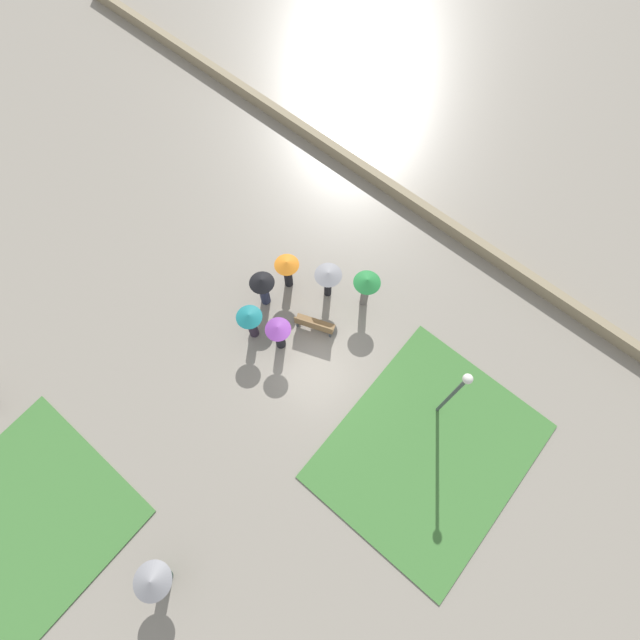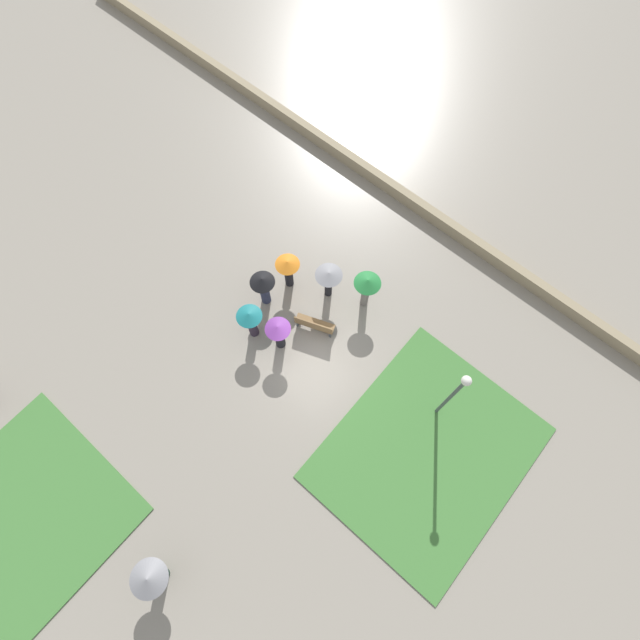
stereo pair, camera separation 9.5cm
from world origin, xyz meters
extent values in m
plane|color=gray|center=(0.00, 0.00, 0.00)|extent=(90.00, 90.00, 0.00)
cube|color=#427A38|center=(-5.30, -0.07, 0.03)|extent=(6.10, 7.45, 0.06)
cube|color=gray|center=(0.00, -8.16, 0.31)|extent=(45.00, 0.35, 0.63)
cube|color=brown|center=(0.87, -1.08, 0.42)|extent=(1.59, 0.95, 0.05)
cube|color=brown|center=(0.81, -0.91, 0.68)|extent=(1.45, 0.61, 0.45)
cube|color=#383D42|center=(0.25, -1.32, 0.20)|extent=(0.21, 0.38, 0.40)
cube|color=#383D42|center=(1.50, -0.83, 0.20)|extent=(0.21, 0.38, 0.40)
cylinder|color=#474C51|center=(-4.67, -1.50, 1.98)|extent=(0.12, 0.12, 3.97)
sphere|color=white|center=(-4.67, -1.50, 4.13)|extent=(0.32, 0.32, 0.32)
cylinder|color=black|center=(2.94, -1.88, 0.50)|extent=(0.47, 0.47, 1.01)
sphere|color=tan|center=(2.94, -1.88, 1.12)|extent=(0.22, 0.22, 0.22)
cylinder|color=#4C4C4F|center=(2.94, -1.88, 1.40)|extent=(0.02, 0.02, 0.35)
cone|color=orange|center=(2.94, -1.88, 1.68)|extent=(0.96, 0.96, 0.21)
cylinder|color=black|center=(1.43, 0.29, 0.50)|extent=(0.51, 0.51, 1.01)
sphere|color=beige|center=(1.43, 0.29, 1.12)|extent=(0.22, 0.22, 0.22)
cylinder|color=#4C4C4F|center=(1.43, 0.29, 1.41)|extent=(0.02, 0.02, 0.35)
cone|color=#703389|center=(1.43, 0.29, 1.68)|extent=(0.95, 0.95, 0.19)
cylinder|color=#2D2333|center=(2.53, 0.62, 0.54)|extent=(0.48, 0.48, 1.08)
sphere|color=beige|center=(2.53, 0.62, 1.19)|extent=(0.22, 0.22, 0.22)
cylinder|color=#4C4C4F|center=(2.53, 0.62, 1.47)|extent=(0.02, 0.02, 0.35)
cone|color=#197075|center=(2.53, 0.62, 1.74)|extent=(0.96, 0.96, 0.20)
cylinder|color=black|center=(1.46, -2.56, 0.50)|extent=(0.41, 0.41, 1.01)
sphere|color=brown|center=(1.46, -2.56, 1.12)|extent=(0.22, 0.22, 0.22)
cylinder|color=#4C4C4F|center=(1.46, -2.56, 1.40)|extent=(0.02, 0.02, 0.35)
cone|color=gray|center=(1.46, -2.56, 1.66)|extent=(1.05, 1.05, 0.18)
cylinder|color=#282D47|center=(3.14, -0.71, 0.51)|extent=(0.53, 0.53, 1.02)
sphere|color=#997051|center=(3.14, -0.71, 1.12)|extent=(0.21, 0.21, 0.21)
cylinder|color=#4C4C4F|center=(3.14, -0.71, 1.41)|extent=(0.02, 0.02, 0.35)
cone|color=black|center=(3.14, -0.71, 1.71)|extent=(0.96, 0.96, 0.26)
cylinder|color=slate|center=(0.11, -3.18, 0.58)|extent=(0.43, 0.43, 1.16)
sphere|color=tan|center=(0.11, -3.18, 1.27)|extent=(0.21, 0.21, 0.21)
cylinder|color=#4C4C4F|center=(0.11, -3.18, 1.55)|extent=(0.02, 0.02, 0.35)
cone|color=#237A38|center=(0.11, -3.18, 1.84)|extent=(1.03, 1.03, 0.24)
cylinder|color=#1E3328|center=(-1.09, 8.68, 0.49)|extent=(0.43, 0.43, 0.98)
sphere|color=#997051|center=(-1.09, 8.68, 1.09)|extent=(0.21, 0.21, 0.21)
cylinder|color=#4C4C4F|center=(-1.09, 8.68, 1.37)|extent=(0.02, 0.02, 0.35)
cone|color=gray|center=(-1.09, 8.68, 1.68)|extent=(1.18, 1.18, 0.27)
camera|label=1|loc=(-3.95, 4.34, 18.21)|focal=28.00mm
camera|label=2|loc=(-4.02, 4.27, 18.21)|focal=28.00mm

